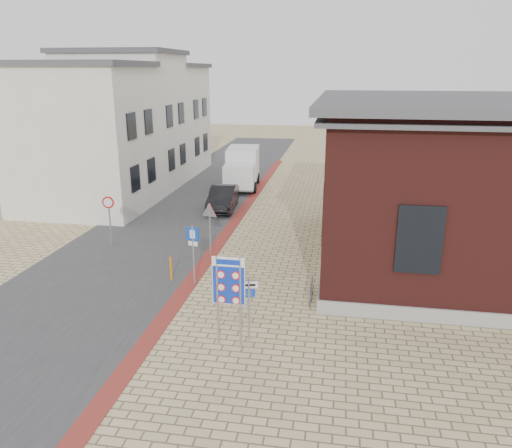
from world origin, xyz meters
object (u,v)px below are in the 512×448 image
Objects in this scene: box_truck at (242,168)px; essen_sign at (249,300)px; border_sign at (229,283)px; bollard at (171,269)px; parking_sign at (193,245)px; sedan at (223,198)px.

essen_sign is (4.22, -20.11, -0.07)m from box_truck.
border_sign is 5.62m from bollard.
essen_sign is 2.09× the size of bollard.
box_truck is 16.48m from parking_sign.
sedan is at bearing 108.05° from parking_sign.
bollard is (0.42, -10.44, -0.19)m from sedan.
border_sign reaches higher than bollard.
parking_sign is (-2.80, 3.68, 0.27)m from essen_sign.
essen_sign is at bearing -78.45° from sedan.
parking_sign is at bearing -10.37° from bollard.
box_truck is at bearing 85.33° from sedan.
border_sign is (3.70, -14.74, 1.34)m from sedan.
essen_sign is (4.20, -14.30, 0.63)m from sedan.
parking_sign is at bearing -90.68° from box_truck.
bollard is (0.43, -16.24, -0.90)m from box_truck.
essen_sign reaches higher than sedan.
border_sign is 0.97m from essen_sign.
box_truck is (-0.02, 5.81, 0.70)m from sedan.
bollard is at bearing 127.97° from border_sign.
essen_sign is (0.50, 0.44, -0.71)m from border_sign.
sedan is 10.74m from parking_sign.
box_truck is at bearing 100.88° from border_sign.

